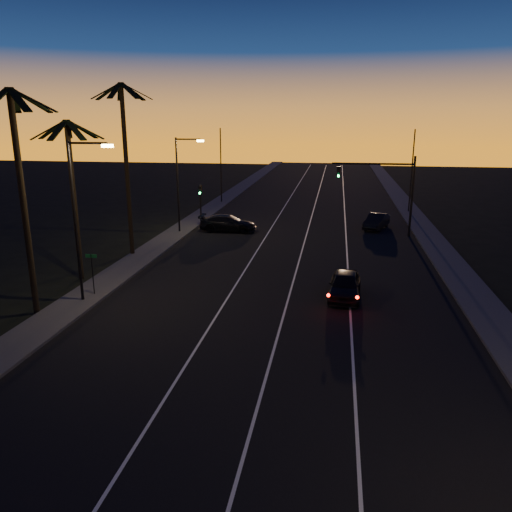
% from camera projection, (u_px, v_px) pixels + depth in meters
% --- Properties ---
extents(road, '(20.00, 170.00, 0.01)m').
position_uv_depth(road, '(292.00, 262.00, 36.21)').
color(road, black).
rests_on(road, ground).
extents(sidewalk_left, '(2.40, 170.00, 0.16)m').
position_uv_depth(sidewalk_left, '(145.00, 255.00, 37.91)').
color(sidewalk_left, '#3A3A37').
rests_on(sidewalk_left, ground).
extents(sidewalk_right, '(2.40, 170.00, 0.16)m').
position_uv_depth(sidewalk_right, '(453.00, 268.00, 34.47)').
color(sidewalk_right, '#3A3A37').
rests_on(sidewalk_right, ground).
extents(lane_stripe_left, '(0.12, 160.00, 0.01)m').
position_uv_depth(lane_stripe_left, '(251.00, 260.00, 36.67)').
color(lane_stripe_left, silver).
rests_on(lane_stripe_left, road).
extents(lane_stripe_mid, '(0.12, 160.00, 0.01)m').
position_uv_depth(lane_stripe_mid, '(299.00, 262.00, 36.13)').
color(lane_stripe_mid, silver).
rests_on(lane_stripe_mid, road).
extents(lane_stripe_right, '(0.12, 160.00, 0.01)m').
position_uv_depth(lane_stripe_right, '(348.00, 265.00, 35.59)').
color(lane_stripe_right, silver).
rests_on(lane_stripe_right, road).
extents(palm_near, '(4.25, 4.16, 11.53)m').
position_uv_depth(palm_near, '(21.00, 181.00, 24.85)').
color(palm_near, black).
rests_on(palm_near, ground).
extents(palm_mid, '(4.25, 4.16, 10.03)m').
position_uv_depth(palm_mid, '(72.00, 183.00, 30.87)').
color(palm_mid, black).
rests_on(palm_mid, ground).
extents(palm_far, '(4.25, 4.16, 12.53)m').
position_uv_depth(palm_far, '(126.00, 154.00, 36.06)').
color(palm_far, black).
rests_on(palm_far, ground).
extents(streetlight_left_near, '(2.55, 0.26, 9.00)m').
position_uv_depth(streetlight_left_near, '(79.00, 210.00, 26.93)').
color(streetlight_left_near, black).
rests_on(streetlight_left_near, ground).
extents(streetlight_left_far, '(2.55, 0.26, 8.50)m').
position_uv_depth(streetlight_left_far, '(181.00, 177.00, 44.12)').
color(streetlight_left_far, black).
rests_on(streetlight_left_far, ground).
extents(street_sign, '(0.70, 0.06, 2.60)m').
position_uv_depth(street_sign, '(92.00, 269.00, 28.87)').
color(street_sign, black).
rests_on(street_sign, ground).
extents(signal_mast, '(7.10, 0.41, 7.00)m').
position_uv_depth(signal_mast, '(385.00, 182.00, 43.35)').
color(signal_mast, black).
rests_on(signal_mast, ground).
extents(signal_post, '(0.28, 0.37, 4.20)m').
position_uv_depth(signal_post, '(200.00, 199.00, 46.41)').
color(signal_post, black).
rests_on(signal_post, ground).
extents(far_pole_left, '(0.14, 0.14, 9.00)m').
position_uv_depth(far_pole_left, '(221.00, 166.00, 60.50)').
color(far_pole_left, black).
rests_on(far_pole_left, ground).
extents(far_pole_right, '(0.14, 0.14, 9.00)m').
position_uv_depth(far_pole_right, '(412.00, 172.00, 54.26)').
color(far_pole_right, black).
rests_on(far_pole_right, ground).
extents(lead_car, '(2.04, 5.03, 1.51)m').
position_uv_depth(lead_car, '(345.00, 285.00, 28.91)').
color(lead_car, black).
rests_on(lead_car, road).
extents(right_car, '(2.83, 4.55, 1.42)m').
position_uv_depth(right_car, '(376.00, 221.00, 47.02)').
color(right_car, black).
rests_on(right_car, road).
extents(cross_car, '(5.24, 2.19, 1.51)m').
position_uv_depth(cross_car, '(228.00, 223.00, 45.95)').
color(cross_car, black).
rests_on(cross_car, road).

